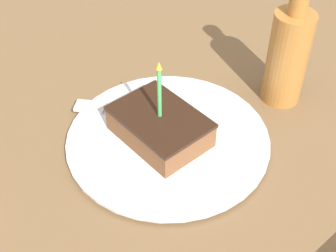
{
  "coord_description": "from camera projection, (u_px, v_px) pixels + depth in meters",
  "views": [
    {
      "loc": [
        -0.29,
        -0.35,
        0.47
      ],
      "look_at": [
        0.02,
        0.01,
        0.03
      ],
      "focal_mm": 50.0,
      "sensor_mm": 36.0,
      "label": 1
    }
  ],
  "objects": [
    {
      "name": "cake_slice",
      "position": [
        160.0,
        126.0,
        0.64
      ],
      "size": [
        0.09,
        0.13,
        0.13
      ],
      "color": "brown",
      "rests_on": "plate"
    },
    {
      "name": "ground_plane",
      "position": [
        158.0,
        163.0,
        0.66
      ],
      "size": [
        2.4,
        2.4,
        0.04
      ],
      "color": "brown",
      "rests_on": "ground"
    },
    {
      "name": "bottle",
      "position": [
        288.0,
        54.0,
        0.68
      ],
      "size": [
        0.06,
        0.06,
        0.2
      ],
      "color": "#B27233",
      "rests_on": "ground_plane"
    },
    {
      "name": "plate",
      "position": [
        168.0,
        139.0,
        0.66
      ],
      "size": [
        0.29,
        0.29,
        0.01
      ],
      "color": "silver",
      "rests_on": "ground_plane"
    },
    {
      "name": "fork",
      "position": [
        127.0,
        110.0,
        0.69
      ],
      "size": [
        0.13,
        0.15,
        0.0
      ],
      "color": "silver",
      "rests_on": "plate"
    }
  ]
}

